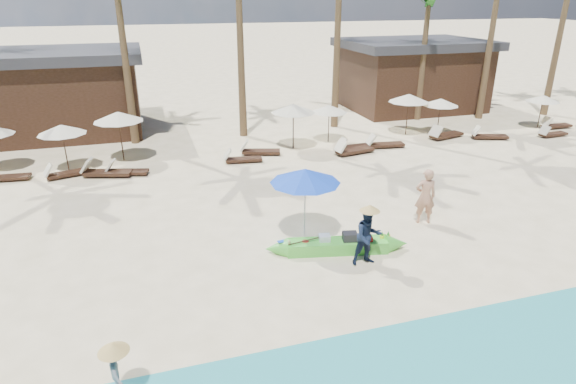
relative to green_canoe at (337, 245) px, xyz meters
name	(u,v)px	position (x,y,z in m)	size (l,w,h in m)	color
ground	(275,281)	(-2.15, -1.00, -0.20)	(240.00, 240.00, 0.00)	#F7E2B7
green_canoe	(337,245)	(0.00, 0.00, 0.00)	(4.61, 1.27, 0.59)	green
tourist	(425,196)	(3.43, 0.99, 0.73)	(0.68, 0.44, 1.85)	tan
vendor_green	(368,237)	(0.53, -0.84, 0.63)	(0.81, 0.63, 1.66)	#141F37
vendor_yellow	(117,370)	(-5.91, -3.94, 0.46)	(0.62, 0.35, 0.95)	gray
blue_umbrella	(305,176)	(-0.63, 1.09, 1.83)	(2.09, 2.09, 2.25)	#99999E
lounger_3_right	(4,176)	(-10.57, 9.19, 0.00)	(1.77, 0.69, 0.59)	#372016
resort_parasol_4	(61,129)	(-8.25, 9.73, 1.60)	(1.94, 1.94, 2.00)	#372016
lounger_4_left	(65,173)	(-8.30, 8.93, 0.00)	(1.79, 0.98, 0.58)	#372016
lounger_4_right	(104,171)	(-6.75, 8.55, 0.03)	(2.08, 1.15, 0.68)	#372016
resort_parasol_5	(118,117)	(-6.03, 10.54, 1.80)	(2.15, 2.15, 2.22)	#372016
lounger_5_left	(125,171)	(-5.94, 8.50, -0.01)	(1.76, 0.96, 0.57)	#372016
resort_parasol_6	(293,108)	(1.83, 10.06, 1.76)	(2.11, 2.11, 2.17)	#372016
lounger_6_left	(241,158)	(-1.04, 8.69, -0.01)	(1.74, 0.72, 0.57)	#372016
lounger_6_right	(258,150)	(-0.04, 9.56, 0.01)	(1.92, 1.06, 0.62)	#372016
resort_parasol_7	(329,109)	(3.86, 10.60, 1.49)	(1.82, 1.82, 1.87)	#372016
lounger_7_left	(352,150)	(4.18, 8.34, 0.02)	(2.02, 0.94, 0.66)	#372016
lounger_7_right	(352,146)	(4.49, 9.02, -0.01)	(1.66, 0.59, 0.56)	#372016
resort_parasol_8	(409,98)	(8.32, 10.69, 1.75)	(2.10, 2.10, 2.16)	#372016
lounger_8_left	(383,144)	(6.04, 8.86, 0.01)	(1.91, 0.80, 0.63)	#372016
resort_parasol_9	(441,102)	(9.95, 10.24, 1.53)	(1.86, 1.86, 1.91)	#372016
lounger_9_left	(445,134)	(9.84, 9.39, 0.03)	(2.08, 1.07, 0.68)	#372016
lounger_9_right	(488,135)	(11.91, 8.66, 0.01)	(1.90, 1.14, 0.62)	#372016
resort_parasol_10	(543,98)	(16.06, 9.74, 1.46)	(1.79, 1.79, 1.84)	#372016
lounger_10_left	(552,133)	(15.41, 8.05, -0.01)	(1.66, 0.61, 0.55)	#372016
lounger_10_right	(554,125)	(16.85, 9.36, 0.01)	(1.82, 0.59, 0.62)	#372016
pavilion_west	(37,93)	(-10.15, 16.50, 1.99)	(10.80, 6.60, 4.30)	#372016
pavilion_east	(412,74)	(11.85, 16.50, 2.00)	(8.80, 6.60, 4.30)	#372016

